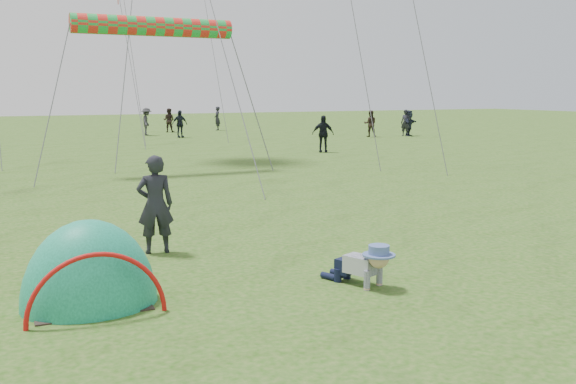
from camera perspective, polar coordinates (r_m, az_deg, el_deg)
name	(u,v)px	position (r m, az deg, el deg)	size (l,w,h in m)	color
ground	(305,296)	(8.81, 1.50, -9.23)	(140.00, 140.00, 0.00)	#1A4F0B
crawling_toddler	(365,264)	(9.24, 6.83, -6.34)	(0.59, 0.84, 0.64)	black
popup_tent	(91,304)	(8.87, -17.14, -9.52)	(1.74, 1.43, 2.25)	#14744F
standing_adult	(155,204)	(11.13, -11.72, -1.08)	(0.62, 0.40, 1.69)	black
crowd_person_1	(169,120)	(44.14, -10.55, 6.28)	(0.78, 0.61, 1.60)	black
crowd_person_2	(180,124)	(38.91, -9.60, 5.99)	(0.95, 0.40, 1.63)	black
crowd_person_6	(217,118)	(45.83, -6.31, 6.52)	(0.61, 0.40, 1.67)	black
crowd_person_7	(370,124)	(39.37, 7.32, 6.04)	(0.77, 0.60, 1.59)	black
crowd_person_8	(323,134)	(29.16, 3.12, 5.19)	(0.98, 0.41, 1.67)	black
crowd_person_9	(147,122)	(41.20, -12.45, 6.13)	(1.11, 0.64, 1.72)	#2F2E33
crowd_person_11	(409,123)	(40.51, 10.71, 6.04)	(1.47, 0.47, 1.58)	black
crowd_person_12	(405,123)	(40.41, 10.40, 6.07)	(0.59, 0.39, 1.63)	black
rainbow_tube_kite	(154,26)	(22.48, -11.85, 14.20)	(0.64, 0.64, 5.34)	red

